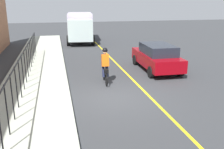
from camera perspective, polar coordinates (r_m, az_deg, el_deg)
ground_plane at (r=11.05m, az=0.20°, el=-5.22°), size 80.00×80.00×0.00m
lane_line_centre at (r=11.49m, az=8.03°, el=-4.52°), size 36.00×0.12×0.01m
sidewalk at (r=10.84m, az=-17.71°, el=-6.05°), size 40.00×3.20×0.15m
iron_fence at (r=11.48m, az=-19.80°, el=1.11°), size 17.74×0.04×1.60m
cyclist_lead at (r=12.67m, az=-1.54°, el=1.94°), size 1.71×0.38×1.83m
patrol_sedan at (r=15.38m, az=10.01°, el=3.95°), size 4.44×2.00×1.58m
box_truck_background at (r=26.23m, az=-7.18°, el=10.74°), size 6.89×3.01×2.78m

